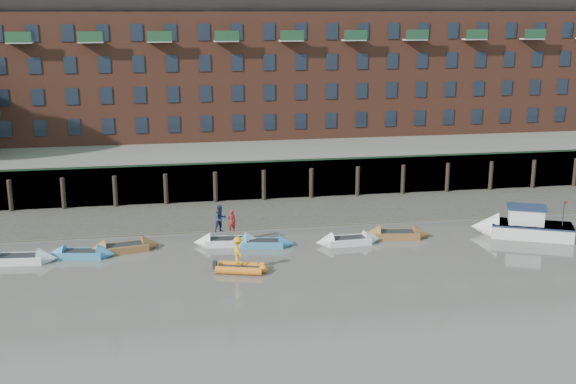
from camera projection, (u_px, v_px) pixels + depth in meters
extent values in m
plane|color=#5A544D|center=(283.00, 306.00, 38.79)|extent=(220.00, 220.00, 0.00)
cube|color=#3D382F|center=(245.00, 214.00, 55.97)|extent=(110.00, 8.00, 0.50)
cube|color=#4C4336|center=(251.00, 227.00, 52.72)|extent=(110.00, 1.60, 0.10)
cube|color=#2D2A26|center=(239.00, 181.00, 59.77)|extent=(110.00, 0.80, 3.20)
cylinder|color=black|center=(10.00, 196.00, 56.24)|extent=(0.36, 0.36, 2.60)
cylinder|color=black|center=(63.00, 194.00, 56.91)|extent=(0.36, 0.36, 2.60)
cylinder|color=black|center=(115.00, 192.00, 57.57)|extent=(0.36, 0.36, 2.60)
cylinder|color=black|center=(166.00, 190.00, 58.23)|extent=(0.36, 0.36, 2.60)
cylinder|color=black|center=(215.00, 188.00, 58.89)|extent=(0.36, 0.36, 2.60)
cylinder|color=black|center=(264.00, 186.00, 59.56)|extent=(0.36, 0.36, 2.60)
cylinder|color=black|center=(311.00, 184.00, 60.22)|extent=(0.36, 0.36, 2.60)
cylinder|color=black|center=(358.00, 182.00, 60.88)|extent=(0.36, 0.36, 2.60)
cylinder|color=black|center=(403.00, 180.00, 61.55)|extent=(0.36, 0.36, 2.60)
cylinder|color=black|center=(447.00, 178.00, 62.21)|extent=(0.36, 0.36, 2.60)
cylinder|color=black|center=(491.00, 176.00, 62.87)|extent=(0.36, 0.36, 2.60)
cylinder|color=black|center=(533.00, 174.00, 63.53)|extent=(0.36, 0.36, 2.60)
cylinder|color=black|center=(575.00, 173.00, 64.20)|extent=(0.36, 0.36, 2.60)
cube|color=#264C2D|center=(239.00, 163.00, 59.08)|extent=(110.00, 0.06, 0.10)
cube|color=#5E594D|center=(225.00, 150.00, 72.75)|extent=(110.00, 28.00, 3.20)
cube|color=brown|center=(222.00, 73.00, 71.82)|extent=(80.00, 10.00, 12.00)
cube|color=black|center=(5.00, 129.00, 64.76)|extent=(1.10, 0.12, 1.50)
cube|color=black|center=(40.00, 128.00, 65.25)|extent=(1.10, 0.12, 1.50)
cube|color=black|center=(74.00, 127.00, 65.75)|extent=(1.10, 0.12, 1.50)
cube|color=black|center=(108.00, 126.00, 66.25)|extent=(1.10, 0.12, 1.50)
cube|color=black|center=(141.00, 125.00, 66.75)|extent=(1.10, 0.12, 1.50)
cube|color=black|center=(174.00, 124.00, 67.24)|extent=(1.10, 0.12, 1.50)
cube|color=black|center=(206.00, 124.00, 67.74)|extent=(1.10, 0.12, 1.50)
cube|color=black|center=(238.00, 123.00, 68.24)|extent=(1.10, 0.12, 1.50)
cube|color=black|center=(269.00, 122.00, 68.73)|extent=(1.10, 0.12, 1.50)
cube|color=black|center=(300.00, 121.00, 69.23)|extent=(1.10, 0.12, 1.50)
cube|color=black|center=(331.00, 120.00, 69.73)|extent=(1.10, 0.12, 1.50)
cube|color=black|center=(361.00, 119.00, 70.23)|extent=(1.10, 0.12, 1.50)
cube|color=black|center=(390.00, 119.00, 70.72)|extent=(1.10, 0.12, 1.50)
cube|color=black|center=(419.00, 118.00, 71.22)|extent=(1.10, 0.12, 1.50)
cube|color=black|center=(448.00, 117.00, 71.72)|extent=(1.10, 0.12, 1.50)
cube|color=black|center=(477.00, 116.00, 72.21)|extent=(1.10, 0.12, 1.50)
cube|color=black|center=(505.00, 116.00, 72.71)|extent=(1.10, 0.12, 1.50)
cube|color=black|center=(532.00, 115.00, 73.21)|extent=(1.10, 0.12, 1.50)
cube|color=black|center=(559.00, 114.00, 73.71)|extent=(1.10, 0.12, 1.50)
cube|color=black|center=(2.00, 98.00, 64.06)|extent=(1.10, 0.12, 1.50)
cube|color=black|center=(37.00, 97.00, 64.56)|extent=(1.10, 0.12, 1.50)
cube|color=black|center=(72.00, 96.00, 65.06)|extent=(1.10, 0.12, 1.50)
cube|color=black|center=(106.00, 96.00, 65.55)|extent=(1.10, 0.12, 1.50)
cube|color=black|center=(140.00, 95.00, 66.05)|extent=(1.10, 0.12, 1.50)
cube|color=black|center=(173.00, 94.00, 66.55)|extent=(1.10, 0.12, 1.50)
cube|color=black|center=(205.00, 94.00, 67.05)|extent=(1.10, 0.12, 1.50)
cube|color=black|center=(238.00, 93.00, 67.54)|extent=(1.10, 0.12, 1.50)
cube|color=black|center=(269.00, 92.00, 68.04)|extent=(1.10, 0.12, 1.50)
cube|color=black|center=(300.00, 92.00, 68.54)|extent=(1.10, 0.12, 1.50)
cube|color=black|center=(331.00, 91.00, 69.03)|extent=(1.10, 0.12, 1.50)
cube|color=black|center=(361.00, 91.00, 69.53)|extent=(1.10, 0.12, 1.50)
cube|color=black|center=(391.00, 90.00, 70.03)|extent=(1.10, 0.12, 1.50)
cube|color=black|center=(421.00, 89.00, 70.53)|extent=(1.10, 0.12, 1.50)
cube|color=black|center=(450.00, 89.00, 71.02)|extent=(1.10, 0.12, 1.50)
cube|color=black|center=(478.00, 88.00, 71.52)|extent=(1.10, 0.12, 1.50)
cube|color=black|center=(507.00, 88.00, 72.02)|extent=(1.10, 0.12, 1.50)
cube|color=black|center=(535.00, 87.00, 72.51)|extent=(1.10, 0.12, 1.50)
cube|color=black|center=(562.00, 87.00, 73.01)|extent=(1.10, 0.12, 1.50)
cube|color=black|center=(35.00, 65.00, 63.87)|extent=(1.10, 0.12, 1.50)
cube|color=black|center=(70.00, 65.00, 64.36)|extent=(1.10, 0.12, 1.50)
cube|color=black|center=(104.00, 64.00, 64.86)|extent=(1.10, 0.12, 1.50)
cube|color=black|center=(138.00, 64.00, 65.36)|extent=(1.10, 0.12, 1.50)
cube|color=black|center=(172.00, 64.00, 65.85)|extent=(1.10, 0.12, 1.50)
cube|color=black|center=(205.00, 63.00, 66.35)|extent=(1.10, 0.12, 1.50)
cube|color=black|center=(237.00, 63.00, 66.85)|extent=(1.10, 0.12, 1.50)
cube|color=black|center=(269.00, 62.00, 67.34)|extent=(1.10, 0.12, 1.50)
cube|color=black|center=(301.00, 62.00, 67.84)|extent=(1.10, 0.12, 1.50)
cube|color=black|center=(332.00, 62.00, 68.34)|extent=(1.10, 0.12, 1.50)
cube|color=black|center=(362.00, 61.00, 68.84)|extent=(1.10, 0.12, 1.50)
cube|color=black|center=(392.00, 61.00, 69.33)|extent=(1.10, 0.12, 1.50)
cube|color=black|center=(422.00, 60.00, 69.83)|extent=(1.10, 0.12, 1.50)
cube|color=black|center=(451.00, 60.00, 70.33)|extent=(1.10, 0.12, 1.50)
cube|color=black|center=(480.00, 60.00, 70.82)|extent=(1.10, 0.12, 1.50)
cube|color=black|center=(509.00, 59.00, 71.32)|extent=(1.10, 0.12, 1.50)
cube|color=black|center=(537.00, 59.00, 71.82)|extent=(1.10, 0.12, 1.50)
cube|color=black|center=(565.00, 59.00, 72.32)|extent=(1.10, 0.12, 1.50)
cube|color=black|center=(32.00, 33.00, 63.17)|extent=(1.10, 0.12, 1.50)
cube|color=black|center=(67.00, 33.00, 63.67)|extent=(1.10, 0.12, 1.50)
cube|color=black|center=(102.00, 33.00, 64.16)|extent=(1.10, 0.12, 1.50)
cube|color=black|center=(137.00, 32.00, 64.66)|extent=(1.10, 0.12, 1.50)
cube|color=black|center=(170.00, 32.00, 65.16)|extent=(1.10, 0.12, 1.50)
cube|color=black|center=(204.00, 32.00, 65.66)|extent=(1.10, 0.12, 1.50)
cube|color=black|center=(237.00, 32.00, 66.15)|extent=(1.10, 0.12, 1.50)
cube|color=black|center=(269.00, 32.00, 66.65)|extent=(1.10, 0.12, 1.50)
cube|color=black|center=(301.00, 32.00, 67.15)|extent=(1.10, 0.12, 1.50)
cube|color=black|center=(332.00, 31.00, 67.64)|extent=(1.10, 0.12, 1.50)
cube|color=black|center=(363.00, 31.00, 68.14)|extent=(1.10, 0.12, 1.50)
cube|color=black|center=(393.00, 31.00, 68.64)|extent=(1.10, 0.12, 1.50)
cube|color=black|center=(423.00, 31.00, 69.14)|extent=(1.10, 0.12, 1.50)
cube|color=black|center=(453.00, 31.00, 69.63)|extent=(1.10, 0.12, 1.50)
cube|color=black|center=(482.00, 31.00, 70.13)|extent=(1.10, 0.12, 1.50)
cube|color=black|center=(511.00, 30.00, 70.63)|extent=(1.10, 0.12, 1.50)
cube|color=black|center=(539.00, 30.00, 71.12)|extent=(1.10, 0.12, 1.50)
cube|color=black|center=(567.00, 30.00, 71.62)|extent=(1.10, 0.12, 1.50)
cube|color=silver|center=(19.00, 259.00, 45.31)|extent=(3.16, 1.64, 0.48)
cone|color=silver|center=(48.00, 258.00, 45.45)|extent=(1.30, 1.48, 1.38)
cube|color=black|center=(19.00, 256.00, 45.25)|extent=(2.63, 1.25, 0.06)
cube|color=teal|center=(81.00, 254.00, 46.32)|extent=(2.94, 1.69, 0.43)
cone|color=teal|center=(106.00, 254.00, 46.32)|extent=(1.27, 1.41, 1.25)
cone|color=teal|center=(56.00, 254.00, 46.31)|extent=(1.27, 1.41, 1.25)
cube|color=black|center=(81.00, 251.00, 46.27)|extent=(2.43, 1.31, 0.06)
cube|color=brown|center=(124.00, 248.00, 47.42)|extent=(3.29, 1.96, 0.48)
cone|color=brown|center=(151.00, 245.00, 48.05)|extent=(1.44, 1.59, 1.39)
cone|color=brown|center=(96.00, 251.00, 46.80)|extent=(1.44, 1.59, 1.39)
cube|color=black|center=(124.00, 245.00, 47.37)|extent=(2.72, 1.52, 0.06)
cube|color=silver|center=(227.00, 242.00, 48.69)|extent=(3.05, 1.62, 0.46)
cone|color=silver|center=(253.00, 241.00, 48.81)|extent=(1.27, 1.43, 1.32)
cone|color=silver|center=(202.00, 242.00, 48.58)|extent=(1.27, 1.43, 1.32)
cube|color=black|center=(227.00, 239.00, 48.64)|extent=(2.53, 1.24, 0.06)
cube|color=teal|center=(263.00, 243.00, 48.41)|extent=(2.91, 1.70, 0.43)
cone|color=teal|center=(286.00, 243.00, 48.40)|extent=(1.26, 1.40, 1.23)
cone|color=teal|center=(239.00, 243.00, 48.42)|extent=(1.26, 1.40, 1.23)
cube|color=black|center=(263.00, 241.00, 48.36)|extent=(2.41, 1.31, 0.06)
cube|color=silver|center=(348.00, 241.00, 48.90)|extent=(2.98, 1.45, 0.46)
cone|color=silver|center=(372.00, 239.00, 49.25)|extent=(1.20, 1.37, 1.32)
cone|color=silver|center=(324.00, 242.00, 48.54)|extent=(1.20, 1.37, 1.32)
cube|color=black|center=(348.00, 238.00, 48.85)|extent=(2.48, 1.10, 0.06)
cube|color=brown|center=(396.00, 235.00, 50.18)|extent=(3.21, 1.78, 0.48)
cone|color=brown|center=(422.00, 234.00, 50.24)|extent=(1.36, 1.53, 1.38)
cone|color=brown|center=(371.00, 235.00, 50.12)|extent=(1.36, 1.53, 1.38)
cube|color=black|center=(397.00, 232.00, 50.12)|extent=(2.66, 1.37, 0.06)
cylinder|color=orange|center=(242.00, 265.00, 44.24)|extent=(2.84, 1.27, 0.47)
cylinder|color=orange|center=(239.00, 271.00, 43.29)|extent=(2.84, 1.27, 0.47)
sphere|color=orange|center=(263.00, 269.00, 43.59)|extent=(0.54, 0.54, 0.54)
cube|color=black|center=(240.00, 268.00, 43.76)|extent=(2.49, 1.46, 0.16)
cube|color=silver|center=(531.00, 230.00, 50.30)|extent=(5.85, 4.19, 0.99)
cone|color=silver|center=(485.00, 227.00, 51.03)|extent=(2.58, 2.76, 2.20)
cube|color=#19233F|center=(532.00, 224.00, 50.19)|extent=(5.87, 4.23, 0.12)
cube|color=silver|center=(526.00, 215.00, 50.14)|extent=(2.78, 2.44, 1.10)
cube|color=#19233F|center=(527.00, 207.00, 49.99)|extent=(3.17, 2.77, 0.11)
imported|color=maroon|center=(232.00, 221.00, 48.33)|extent=(0.62, 0.46, 1.56)
imported|color=#19233F|center=(220.00, 219.00, 48.35)|extent=(1.13, 1.04, 1.87)
imported|color=orange|center=(238.00, 250.00, 43.51)|extent=(0.84, 1.20, 1.70)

